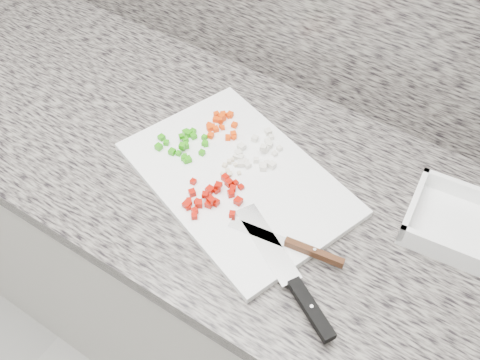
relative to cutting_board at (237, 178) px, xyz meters
The scene contains 11 objects.
cabinet 0.49m from the cutting_board, 164.51° to the left, with size 3.92×0.62×0.86m, color silver.
countertop 0.11m from the cutting_board, 164.51° to the left, with size 3.96×0.64×0.04m, color slate.
cutting_board is the anchor object (origin of this frame).
carrot_pile 0.15m from the cutting_board, 136.71° to the left, with size 0.08×0.09×0.02m.
onion_pile 0.07m from the cutting_board, 86.24° to the left, with size 0.10×0.13×0.02m.
green_pepper_pile 0.14m from the cutting_board, behind, with size 0.11×0.09×0.02m.
red_pepper_pile 0.08m from the cutting_board, 96.33° to the right, with size 0.12×0.12×0.02m.
garlic_pile 0.03m from the cutting_board, 161.21° to the left, with size 0.05×0.05×0.01m.
chef_knife 0.27m from the cutting_board, 35.17° to the right, with size 0.27×0.18×0.02m.
paring_knife 0.21m from the cutting_board, 24.06° to the right, with size 0.22×0.05×0.02m.
tray 0.45m from the cutting_board, 16.07° to the left, with size 0.24×0.18×0.05m.
Camera 1 is at (0.49, 0.83, 1.73)m, focal length 40.00 mm.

